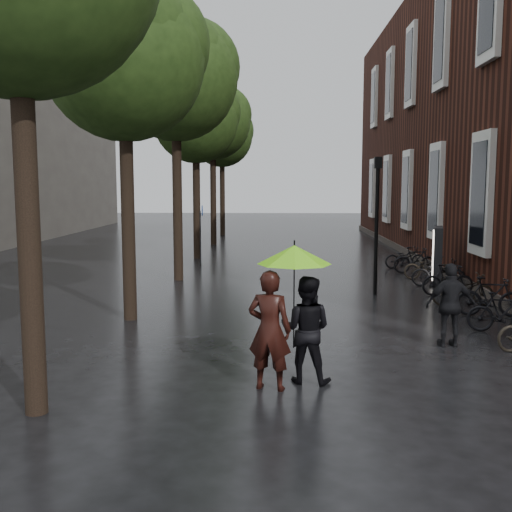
{
  "coord_description": "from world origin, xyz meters",
  "views": [
    {
      "loc": [
        -0.55,
        -7.2,
        3.29
      ],
      "look_at": [
        -1.02,
        6.56,
        1.62
      ],
      "focal_mm": 42.0,
      "sensor_mm": 36.0,
      "label": 1
    }
  ],
  "objects_px": {
    "parked_bicycles": "(449,280)",
    "lamp_post": "(377,212)",
    "person_burgundy": "(270,330)",
    "person_black": "(306,329)",
    "ad_lightbox": "(437,256)",
    "pedestrian_walking": "(451,305)"
  },
  "relations": [
    {
      "from": "person_burgundy",
      "to": "parked_bicycles",
      "type": "bearing_deg",
      "value": -108.46
    },
    {
      "from": "ad_lightbox",
      "to": "pedestrian_walking",
      "type": "bearing_deg",
      "value": -88.84
    },
    {
      "from": "pedestrian_walking",
      "to": "parked_bicycles",
      "type": "xyz_separation_m",
      "value": [
        1.61,
        5.71,
        -0.4
      ]
    },
    {
      "from": "person_black",
      "to": "pedestrian_walking",
      "type": "xyz_separation_m",
      "value": [
        3.03,
        2.3,
        -0.04
      ]
    },
    {
      "from": "ad_lightbox",
      "to": "lamp_post",
      "type": "relative_size",
      "value": 0.47
    },
    {
      "from": "parked_bicycles",
      "to": "person_burgundy",
      "type": "bearing_deg",
      "value": -121.99
    },
    {
      "from": "person_burgundy",
      "to": "lamp_post",
      "type": "distance_m",
      "value": 9.0
    },
    {
      "from": "pedestrian_walking",
      "to": "person_burgundy",
      "type": "bearing_deg",
      "value": 31.92
    },
    {
      "from": "pedestrian_walking",
      "to": "ad_lightbox",
      "type": "relative_size",
      "value": 0.9
    },
    {
      "from": "person_burgundy",
      "to": "parked_bicycles",
      "type": "height_order",
      "value": "person_burgundy"
    },
    {
      "from": "parked_bicycles",
      "to": "lamp_post",
      "type": "height_order",
      "value": "lamp_post"
    },
    {
      "from": "person_black",
      "to": "pedestrian_walking",
      "type": "distance_m",
      "value": 3.8
    },
    {
      "from": "person_burgundy",
      "to": "parked_bicycles",
      "type": "xyz_separation_m",
      "value": [
        5.24,
        8.38,
        -0.52
      ]
    },
    {
      "from": "person_burgundy",
      "to": "pedestrian_walking",
      "type": "height_order",
      "value": "person_burgundy"
    },
    {
      "from": "person_burgundy",
      "to": "pedestrian_walking",
      "type": "relative_size",
      "value": 1.14
    },
    {
      "from": "parked_bicycles",
      "to": "ad_lightbox",
      "type": "height_order",
      "value": "ad_lightbox"
    },
    {
      "from": "lamp_post",
      "to": "pedestrian_walking",
      "type": "bearing_deg",
      "value": -84.13
    },
    {
      "from": "parked_bicycles",
      "to": "lamp_post",
      "type": "distance_m",
      "value": 2.97
    },
    {
      "from": "person_burgundy",
      "to": "person_black",
      "type": "distance_m",
      "value": 0.71
    },
    {
      "from": "person_burgundy",
      "to": "ad_lightbox",
      "type": "xyz_separation_m",
      "value": [
        5.32,
        10.08,
        -0.01
      ]
    },
    {
      "from": "parked_bicycles",
      "to": "lamp_post",
      "type": "relative_size",
      "value": 3.07
    },
    {
      "from": "pedestrian_walking",
      "to": "ad_lightbox",
      "type": "bearing_deg",
      "value": -107.25
    }
  ]
}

